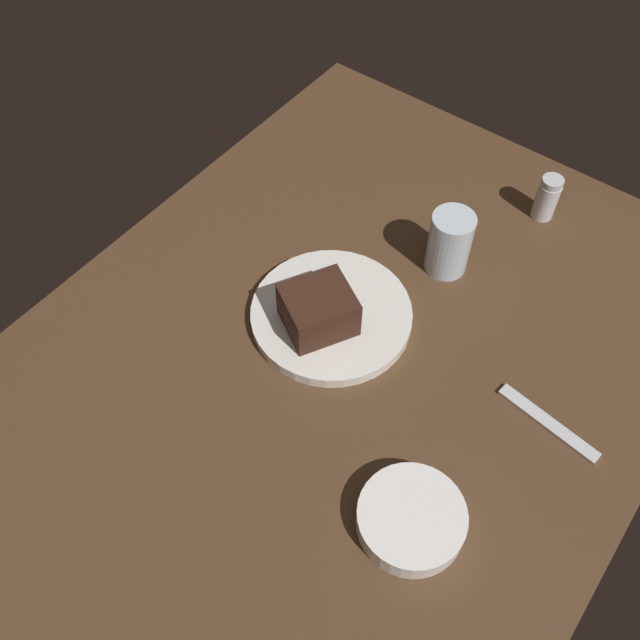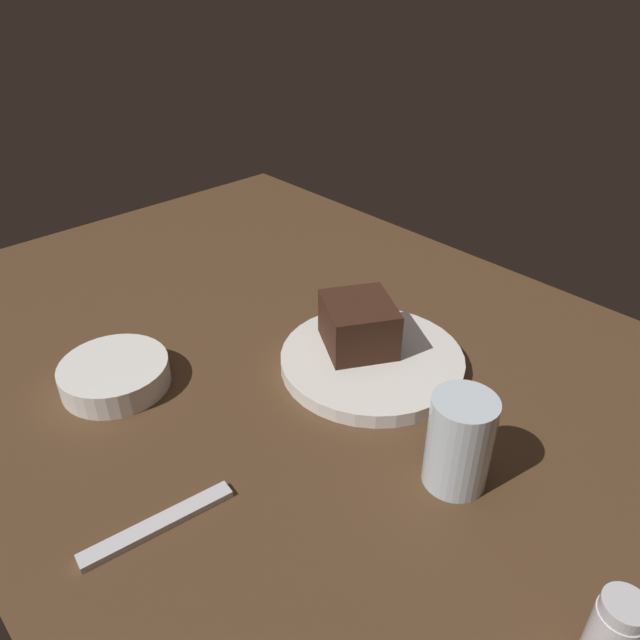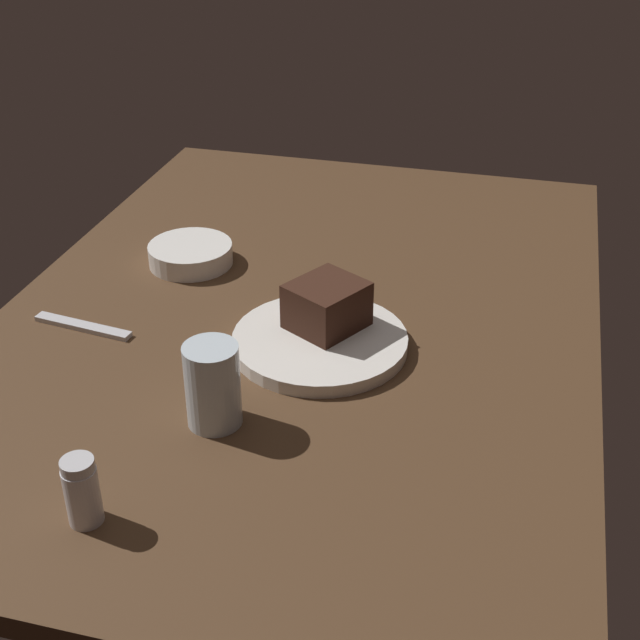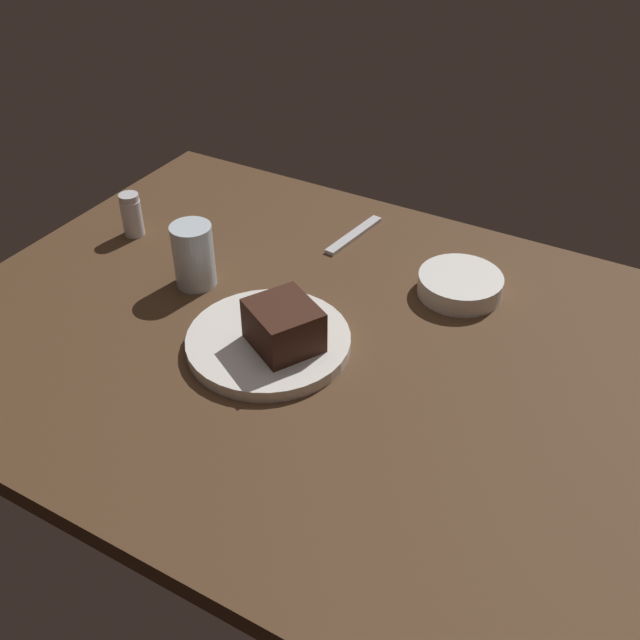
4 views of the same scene
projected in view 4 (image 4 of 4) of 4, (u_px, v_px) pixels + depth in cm
name	position (u px, v px, depth cm)	size (l,w,h in cm)	color
dining_table	(341.00, 353.00, 107.25)	(120.00, 84.00, 3.00)	#4C331E
dessert_plate	(269.00, 342.00, 105.57)	(23.57, 23.57, 1.86)	white
chocolate_cake_slice	(284.00, 326.00, 101.81)	(9.37, 8.50, 6.39)	#381E14
salt_shaker	(132.00, 215.00, 128.92)	(3.59, 3.59, 7.80)	silver
water_glass	(194.00, 255.00, 115.85)	(6.53, 6.53, 10.44)	silver
side_bowl	(460.00, 285.00, 115.72)	(13.23, 13.23, 3.27)	white
dessert_spoon	(354.00, 235.00, 130.28)	(15.00, 1.80, 0.70)	silver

